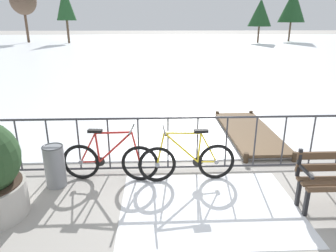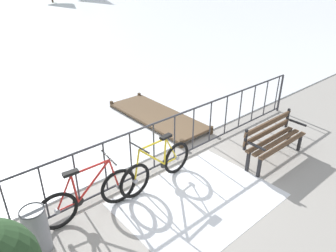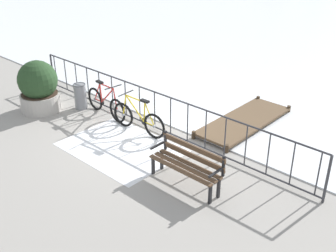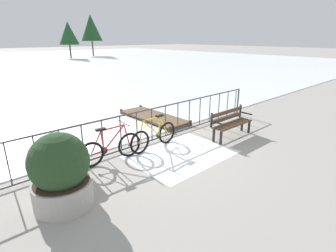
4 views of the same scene
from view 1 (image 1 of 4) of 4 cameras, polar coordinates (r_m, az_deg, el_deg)
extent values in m
plane|color=#9E9991|center=(5.97, 5.23, -8.11)|extent=(160.00, 160.00, 0.00)
cube|color=white|center=(33.78, -1.21, 14.40)|extent=(80.00, 56.00, 0.03)
cube|color=white|center=(4.95, 7.58, -14.37)|extent=(2.69, 2.02, 0.01)
cylinder|color=#38383D|center=(5.57, 5.55, 1.55)|extent=(9.00, 0.04, 0.04)
cylinder|color=#38383D|center=(5.93, 5.26, -7.43)|extent=(9.00, 0.04, 0.04)
cylinder|color=#38383D|center=(6.20, -25.85, -3.27)|extent=(0.03, 0.03, 0.97)
cylinder|color=#38383D|center=(6.00, -21.11, -3.31)|extent=(0.03, 0.03, 0.97)
cylinder|color=#38383D|center=(5.85, -16.09, -3.32)|extent=(0.03, 0.03, 0.97)
cylinder|color=#38383D|center=(5.75, -10.84, -3.30)|extent=(0.03, 0.03, 0.97)
cylinder|color=#38383D|center=(5.69, -5.45, -3.26)|extent=(0.03, 0.03, 0.97)
cylinder|color=#38383D|center=(5.69, 0.00, -3.18)|extent=(0.03, 0.03, 0.97)
cylinder|color=#38383D|center=(5.73, 5.40, -3.08)|extent=(0.03, 0.03, 0.97)
cylinder|color=#38383D|center=(5.83, 10.67, -2.96)|extent=(0.03, 0.03, 0.97)
cylinder|color=#38383D|center=(5.98, 15.73, -2.81)|extent=(0.03, 0.03, 0.97)
cylinder|color=#38383D|center=(6.16, 20.51, -2.65)|extent=(0.03, 0.03, 0.97)
cylinder|color=#38383D|center=(6.39, 24.98, -2.49)|extent=(0.03, 0.03, 0.97)
torus|color=black|center=(5.71, -15.71, -6.41)|extent=(0.66, 0.12, 0.66)
cylinder|color=gray|center=(5.71, -15.71, -6.41)|extent=(0.08, 0.07, 0.08)
torus|color=black|center=(5.48, -5.17, -6.88)|extent=(0.66, 0.12, 0.66)
cylinder|color=gray|center=(5.48, -5.17, -6.88)|extent=(0.08, 0.07, 0.08)
cylinder|color=red|center=(5.51, -12.86, -3.89)|extent=(0.08, 0.04, 0.53)
cylinder|color=red|center=(5.43, -9.66, -3.85)|extent=(0.61, 0.09, 0.59)
cylinder|color=red|center=(5.34, -10.04, -1.22)|extent=(0.63, 0.10, 0.07)
cylinder|color=red|center=(5.66, -14.10, -6.40)|extent=(0.34, 0.06, 0.05)
cylinder|color=red|center=(5.56, -14.53, -3.92)|extent=(0.32, 0.06, 0.56)
cylinder|color=red|center=(5.36, -5.92, -4.06)|extent=(0.16, 0.05, 0.59)
cube|color=black|center=(5.41, -13.31, -0.90)|extent=(0.25, 0.12, 0.05)
cylinder|color=black|center=(5.25, -6.73, -0.63)|extent=(0.08, 0.52, 0.03)
cylinder|color=black|center=(5.61, -12.46, -6.39)|extent=(0.18, 0.04, 0.18)
torus|color=black|center=(5.58, 8.88, -6.52)|extent=(0.66, 0.10, 0.66)
cylinder|color=gray|center=(5.58, 8.88, -6.52)|extent=(0.08, 0.06, 0.08)
torus|color=black|center=(5.42, -2.00, -7.10)|extent=(0.66, 0.10, 0.66)
cylinder|color=gray|center=(5.42, -2.00, -7.10)|extent=(0.08, 0.06, 0.08)
cylinder|color=yellow|center=(5.39, 5.79, -3.99)|extent=(0.08, 0.04, 0.53)
cylinder|color=yellow|center=(5.33, 2.47, -3.99)|extent=(0.61, 0.07, 0.59)
cylinder|color=yellow|center=(5.24, 2.74, -1.32)|extent=(0.63, 0.08, 0.07)
cylinder|color=yellow|center=(5.54, 7.20, -6.53)|extent=(0.34, 0.05, 0.05)
cylinder|color=yellow|center=(5.43, 7.53, -3.99)|extent=(0.32, 0.05, 0.56)
cylinder|color=yellow|center=(5.30, -1.36, -4.26)|extent=(0.16, 0.04, 0.59)
cube|color=black|center=(5.29, 6.12, -0.93)|extent=(0.25, 0.12, 0.05)
cylinder|color=black|center=(5.18, -0.69, -0.77)|extent=(0.06, 0.52, 0.03)
cylinder|color=black|center=(5.50, 5.48, -6.54)|extent=(0.18, 0.03, 0.18)
cube|color=black|center=(5.01, 24.11, -12.70)|extent=(0.05, 0.06, 0.44)
cube|color=black|center=(5.21, 22.87, -11.23)|extent=(0.05, 0.06, 0.44)
cube|color=black|center=(5.11, 22.97, -6.24)|extent=(0.05, 0.04, 0.45)
cube|color=black|center=(4.92, 24.12, -7.72)|extent=(0.04, 0.40, 0.04)
cylinder|color=gray|center=(5.62, -20.11, -7.00)|extent=(0.34, 0.34, 0.72)
torus|color=#494A4E|center=(5.48, -20.53, -3.60)|extent=(0.35, 0.35, 0.02)
cube|color=brown|center=(7.85, 14.68, -0.93)|extent=(1.10, 2.97, 0.06)
cylinder|color=#433323|center=(6.40, 14.16, -5.70)|extent=(0.10, 0.10, 0.20)
cylinder|color=#433323|center=(6.75, 22.28, -5.29)|extent=(0.10, 0.10, 0.20)
cylinder|color=#433323|center=(9.10, 9.05, 2.07)|extent=(0.10, 0.10, 0.20)
cylinder|color=#433323|center=(9.35, 15.01, 2.10)|extent=(0.10, 0.10, 0.20)
cylinder|color=brown|center=(44.73, 21.59, 16.81)|extent=(0.23, 0.23, 3.98)
cone|color=#1E4723|center=(44.76, 21.98, 19.87)|extent=(3.35, 3.35, 4.02)
cylinder|color=brown|center=(40.64, 16.38, 16.74)|extent=(0.21, 0.21, 3.26)
cone|color=#1E4723|center=(40.63, 16.63, 19.38)|extent=(2.78, 2.78, 3.12)
cylinder|color=brown|center=(40.58, -18.05, 17.38)|extent=(0.27, 0.27, 4.39)
cone|color=#235128|center=(40.62, -18.42, 20.74)|extent=(2.26, 2.26, 3.91)
cylinder|color=brown|center=(43.50, -24.59, 16.43)|extent=(0.31, 0.31, 4.00)
ellipsoid|color=brown|center=(43.55, -25.15, 20.24)|extent=(3.07, 3.07, 3.37)
camera|label=2|loc=(2.86, -75.20, 25.67)|focal=33.51mm
camera|label=3|loc=(8.01, 104.53, 12.57)|focal=45.11mm
camera|label=4|loc=(3.92, -100.89, 1.30)|focal=28.21mm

